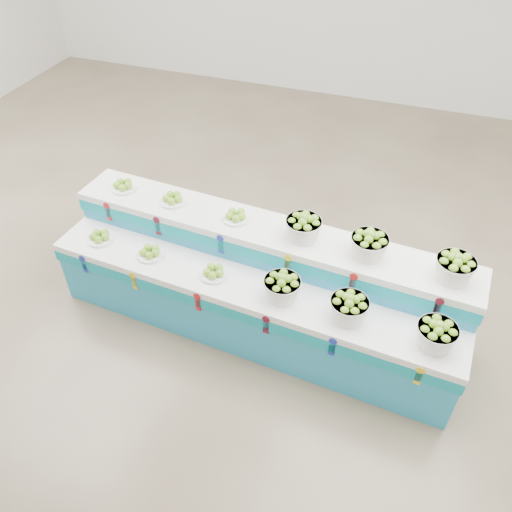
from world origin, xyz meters
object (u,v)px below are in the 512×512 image
at_px(display_stand, 256,285).
at_px(basket_upper_right, 455,267).
at_px(basket_lower_left, 282,287).
at_px(plate_upper_mid, 173,198).

xyz_separation_m(display_stand, basket_upper_right, (1.65, 0.11, 0.63)).
xyz_separation_m(display_stand, basket_lower_left, (0.33, -0.27, 0.33)).
distance_m(display_stand, basket_lower_left, 0.54).
relative_size(display_stand, basket_lower_left, 12.14).
xyz_separation_m(basket_lower_left, basket_upper_right, (1.32, 0.38, 0.30)).
xyz_separation_m(plate_upper_mid, basket_upper_right, (2.61, -0.20, 0.07)).
relative_size(display_stand, plate_upper_mid, 15.30).
height_order(display_stand, plate_upper_mid, plate_upper_mid).
relative_size(display_stand, basket_upper_right, 12.14).
bearing_deg(basket_upper_right, display_stand, -176.04).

